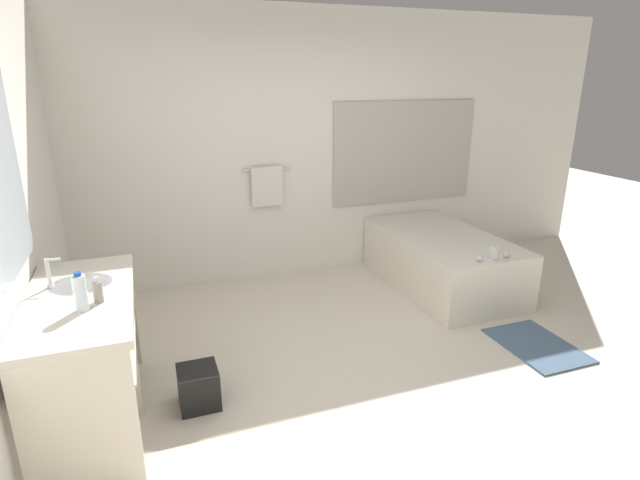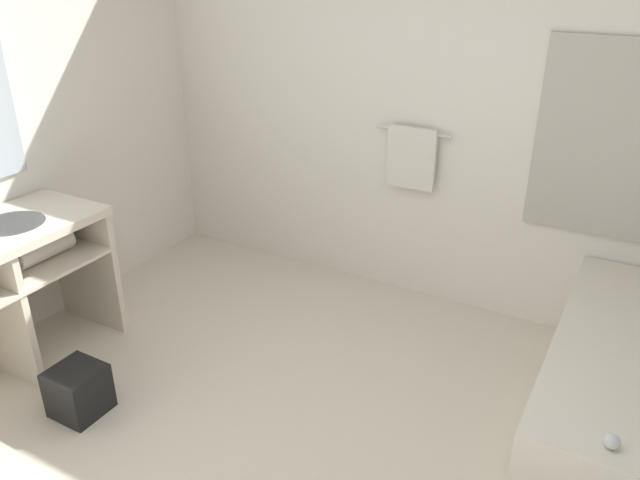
# 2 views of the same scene
# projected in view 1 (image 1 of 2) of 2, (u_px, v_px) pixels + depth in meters

# --- Properties ---
(ground_plane) EXTENTS (16.00, 16.00, 0.00)m
(ground_plane) POSITION_uv_depth(u_px,v_px,m) (388.00, 380.00, 3.52)
(ground_plane) COLOR beige
(ground_plane) RESTS_ON ground
(wall_back_with_blinds) EXTENTS (7.40, 0.13, 2.70)m
(wall_back_with_blinds) POSITION_uv_depth(u_px,v_px,m) (297.00, 147.00, 5.11)
(wall_back_with_blinds) COLOR white
(wall_back_with_blinds) RESTS_ON ground_plane
(vanity_counter) EXTENTS (0.59, 1.28, 0.85)m
(vanity_counter) POSITION_uv_depth(u_px,v_px,m) (85.00, 332.00, 2.92)
(vanity_counter) COLOR beige
(vanity_counter) RESTS_ON ground_plane
(sink_faucet) EXTENTS (0.09, 0.04, 0.18)m
(sink_faucet) POSITION_uv_depth(u_px,v_px,m) (49.00, 273.00, 2.92)
(sink_faucet) COLOR silver
(sink_faucet) RESTS_ON vanity_counter
(bathtub) EXTENTS (0.93, 1.71, 0.66)m
(bathtub) POSITION_uv_depth(u_px,v_px,m) (441.00, 257.00, 5.03)
(bathtub) COLOR silver
(bathtub) RESTS_ON ground_plane
(water_bottle_1) EXTENTS (0.07, 0.07, 0.22)m
(water_bottle_1) POSITION_uv_depth(u_px,v_px,m) (80.00, 293.00, 2.62)
(water_bottle_1) COLOR white
(water_bottle_1) RESTS_ON vanity_counter
(soap_dispenser) EXTENTS (0.05, 0.05, 0.15)m
(soap_dispenser) POSITION_uv_depth(u_px,v_px,m) (98.00, 292.00, 2.73)
(soap_dispenser) COLOR gray
(soap_dispenser) RESTS_ON vanity_counter
(waste_bin) EXTENTS (0.25, 0.25, 0.26)m
(waste_bin) POSITION_uv_depth(u_px,v_px,m) (199.00, 387.00, 3.22)
(waste_bin) COLOR black
(waste_bin) RESTS_ON ground_plane
(bath_mat) EXTENTS (0.52, 0.72, 0.02)m
(bath_mat) POSITION_uv_depth(u_px,v_px,m) (537.00, 345.00, 3.95)
(bath_mat) COLOR slate
(bath_mat) RESTS_ON ground_plane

